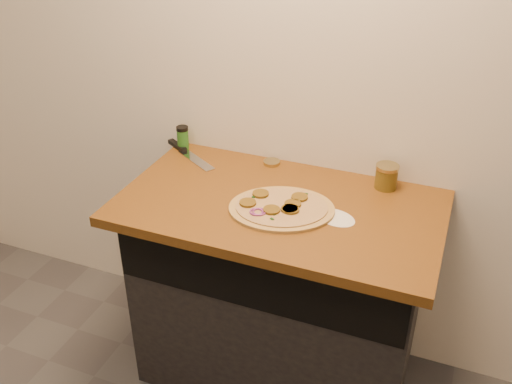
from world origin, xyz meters
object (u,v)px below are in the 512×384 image
at_px(pizza, 281,208).
at_px(chefs_knife, 186,152).
at_px(salsa_jar, 386,176).
at_px(spice_shaker, 183,138).

height_order(pizza, chefs_knife, pizza).
height_order(salsa_jar, spice_shaker, spice_shaker).
bearing_deg(chefs_knife, spice_shaker, 129.84).
xyz_separation_m(pizza, chefs_knife, (-0.54, 0.28, -0.00)).
relative_size(salsa_jar, spice_shaker, 0.93).
height_order(pizza, spice_shaker, spice_shaker).
bearing_deg(pizza, spice_shaker, 150.46).
relative_size(chefs_knife, spice_shaker, 2.92).
distance_m(salsa_jar, spice_shaker, 0.89).
relative_size(pizza, salsa_jar, 4.95).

